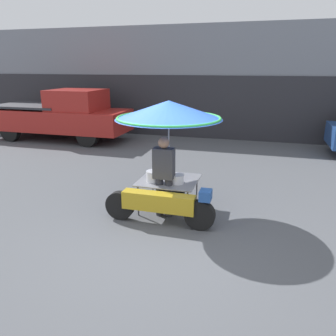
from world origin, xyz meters
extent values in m
plane|color=#4C4F54|center=(0.00, 0.00, 0.00)|extent=(36.00, 36.00, 0.00)
cube|color=gray|center=(0.00, 9.09, 2.12)|extent=(28.00, 2.00, 4.23)
cube|color=#28282D|center=(0.00, 8.06, 1.20)|extent=(23.80, 0.06, 2.40)
cylinder|color=black|center=(0.55, 0.47, 0.27)|extent=(0.54, 0.14, 0.54)
cylinder|color=black|center=(-0.95, 0.47, 0.27)|extent=(0.54, 0.14, 0.54)
cube|color=#B7931E|center=(-0.20, 0.47, 0.43)|extent=(1.32, 0.24, 0.32)
cube|color=#234C93|center=(0.64, 0.47, 0.65)|extent=(0.20, 0.24, 0.18)
cylinder|color=black|center=(-0.20, 1.44, 0.24)|extent=(0.48, 0.14, 0.48)
cylinder|color=#515156|center=(0.28, 0.70, 0.30)|extent=(0.03, 0.03, 0.61)
cylinder|color=#515156|center=(0.28, 1.57, 0.30)|extent=(0.03, 0.03, 0.61)
cylinder|color=#515156|center=(-0.68, 0.70, 0.30)|extent=(0.03, 0.03, 0.61)
cylinder|color=#515156|center=(-0.68, 1.57, 0.30)|extent=(0.03, 0.03, 0.61)
cube|color=gray|center=(-0.20, 1.14, 0.62)|extent=(1.12, 1.03, 0.02)
cylinder|color=#B2B2B7|center=(-0.20, 1.14, 1.22)|extent=(0.03, 0.03, 1.18)
cone|color=blue|center=(-0.20, 1.14, 1.98)|extent=(1.98, 1.98, 0.34)
torus|color=green|center=(-0.20, 1.14, 1.83)|extent=(1.93, 1.93, 0.05)
cylinder|color=silver|center=(-0.45, 0.96, 0.73)|extent=(0.27, 0.27, 0.21)
cylinder|color=silver|center=(0.00, 0.98, 0.71)|extent=(0.27, 0.27, 0.17)
cylinder|color=#B7B7BC|center=(-0.26, 1.34, 0.66)|extent=(0.23, 0.23, 0.07)
cylinder|color=#2D2D33|center=(-0.30, 0.84, 0.38)|extent=(0.14, 0.14, 0.76)
cylinder|color=#2D2D33|center=(-0.12, 0.84, 0.38)|extent=(0.14, 0.14, 0.76)
cube|color=#38383D|center=(-0.21, 0.84, 1.04)|extent=(0.38, 0.22, 0.57)
sphere|color=#A87A5B|center=(-0.21, 0.84, 1.43)|extent=(0.20, 0.20, 0.20)
cylinder|color=black|center=(-4.41, 5.45, 0.39)|extent=(0.77, 0.24, 0.77)
cylinder|color=black|center=(-4.41, 7.03, 0.39)|extent=(0.77, 0.24, 0.77)
cylinder|color=black|center=(-7.67, 5.45, 0.39)|extent=(0.77, 0.24, 0.77)
cylinder|color=black|center=(-7.67, 7.03, 0.39)|extent=(0.77, 0.24, 0.77)
cube|color=#A3231E|center=(-6.04, 6.24, 0.78)|extent=(5.43, 1.85, 0.78)
cube|color=#A3231E|center=(-5.17, 6.24, 1.54)|extent=(1.85, 1.70, 0.75)
cube|color=#2D2D33|center=(-7.13, 6.24, 1.27)|extent=(2.82, 1.78, 0.08)
camera|label=1|loc=(1.44, -4.65, 2.74)|focal=35.00mm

